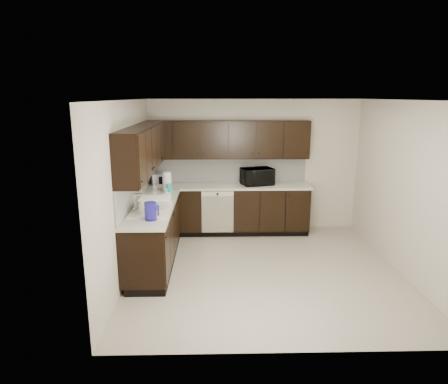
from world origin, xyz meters
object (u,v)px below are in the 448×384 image
object	(u,v)px
storage_bin	(155,203)
microwave	(257,177)
sink	(150,215)
blue_pitcher	(151,211)
toaster_oven	(161,179)

from	to	relation	value
storage_bin	microwave	bearing A→B (deg)	43.79
sink	blue_pitcher	bearing A→B (deg)	-79.93
toaster_oven	storage_bin	xyz separation A→B (m)	(0.13, -1.65, -0.03)
toaster_oven	storage_bin	bearing A→B (deg)	-101.77
sink	toaster_oven	bearing A→B (deg)	92.24
storage_bin	blue_pitcher	world-z (taller)	blue_pitcher
blue_pitcher	storage_bin	bearing A→B (deg)	93.83
toaster_oven	sink	bearing A→B (deg)	-103.94
storage_bin	sink	bearing A→B (deg)	-117.84
microwave	blue_pitcher	bearing A→B (deg)	-144.86
sink	storage_bin	bearing A→B (deg)	62.16
sink	toaster_oven	xyz separation A→B (m)	(-0.07, 1.76, 0.17)
microwave	toaster_oven	size ratio (longest dim) A/B	1.64
microwave	sink	bearing A→B (deg)	-152.41
toaster_oven	blue_pitcher	xyz separation A→B (m)	(0.14, -2.19, 0.01)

